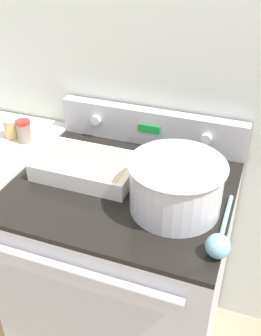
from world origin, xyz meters
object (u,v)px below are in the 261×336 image
object	(u,v)px
mixing_bowl	(176,183)
ladle	(219,243)
spice_jar_white_cap	(12,127)
casserole_dish	(87,166)
spice_jar_red_cap	(24,131)

from	to	relation	value
mixing_bowl	ladle	size ratio (longest dim) A/B	0.99
mixing_bowl	spice_jar_white_cap	distance (m)	0.77
casserole_dish	spice_jar_white_cap	world-z (taller)	spice_jar_white_cap
ladle	spice_jar_red_cap	distance (m)	0.89
spice_jar_white_cap	casserole_dish	bearing A→B (deg)	-17.76
ladle	spice_jar_white_cap	size ratio (longest dim) A/B	3.45
casserole_dish	spice_jar_red_cap	size ratio (longest dim) A/B	3.78
mixing_bowl	spice_jar_red_cap	distance (m)	0.69
mixing_bowl	casserole_dish	bearing A→B (deg)	167.24
mixing_bowl	spice_jar_white_cap	world-z (taller)	mixing_bowl
ladle	casserole_dish	bearing A→B (deg)	156.47
spice_jar_white_cap	spice_jar_red_cap	bearing A→B (deg)	-14.52
mixing_bowl	spice_jar_white_cap	bearing A→B (deg)	164.52
casserole_dish	spice_jar_white_cap	size ratio (longest dim) A/B	3.98
casserole_dish	spice_jar_red_cap	distance (m)	0.34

